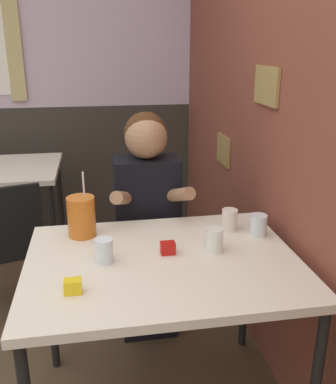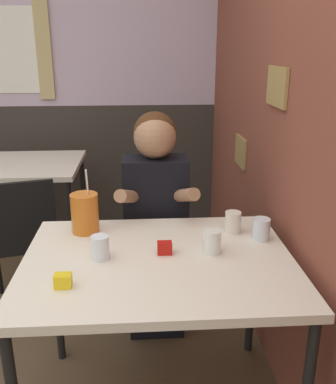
% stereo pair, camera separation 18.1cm
% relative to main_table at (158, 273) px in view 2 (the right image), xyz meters
% --- Properties ---
extents(brick_wall_right, '(0.08, 4.50, 2.70)m').
position_rel_main_table_xyz_m(brick_wall_right, '(0.62, 0.96, 0.64)').
color(brick_wall_right, brown).
rests_on(brick_wall_right, ground_plane).
extents(back_wall, '(5.32, 0.09, 2.70)m').
position_rel_main_table_xyz_m(back_wall, '(-0.58, 2.24, 0.65)').
color(back_wall, silver).
rests_on(back_wall, ground_plane).
extents(main_table, '(1.09, 0.84, 0.78)m').
position_rel_main_table_xyz_m(main_table, '(0.00, 0.00, 0.00)').
color(main_table, beige).
rests_on(main_table, ground_plane).
extents(background_table, '(0.75, 0.76, 0.78)m').
position_rel_main_table_xyz_m(background_table, '(-0.89, 1.55, -0.02)').
color(background_table, beige).
rests_on(background_table, ground_plane).
extents(chair_near_window, '(0.49, 0.49, 0.88)m').
position_rel_main_table_xyz_m(chair_near_window, '(-0.78, 0.85, -0.19)').
color(chair_near_window, black).
rests_on(chair_near_window, ground_plane).
extents(person_seated, '(0.42, 0.41, 1.28)m').
position_rel_main_table_xyz_m(person_seated, '(0.01, 0.59, -0.02)').
color(person_seated, black).
rests_on(person_seated, ground_plane).
extents(cocktail_pitcher, '(0.12, 0.12, 0.30)m').
position_rel_main_table_xyz_m(cocktail_pitcher, '(-0.32, 0.29, 0.16)').
color(cocktail_pitcher, '#C6661E').
rests_on(cocktail_pitcher, main_table).
extents(glass_near_pitcher, '(0.07, 0.07, 0.10)m').
position_rel_main_table_xyz_m(glass_near_pitcher, '(-0.23, 0.01, 0.12)').
color(glass_near_pitcher, silver).
rests_on(glass_near_pitcher, main_table).
extents(glass_center, '(0.07, 0.07, 0.10)m').
position_rel_main_table_xyz_m(glass_center, '(0.22, 0.04, 0.12)').
color(glass_center, silver).
rests_on(glass_center, main_table).
extents(glass_far_side, '(0.07, 0.07, 0.10)m').
position_rel_main_table_xyz_m(glass_far_side, '(0.35, 0.24, 0.12)').
color(glass_far_side, silver).
rests_on(glass_far_side, main_table).
extents(glass_by_brick, '(0.08, 0.08, 0.10)m').
position_rel_main_table_xyz_m(glass_by_brick, '(0.46, 0.15, 0.11)').
color(glass_by_brick, silver).
rests_on(glass_by_brick, main_table).
extents(condiment_ketchup, '(0.06, 0.04, 0.05)m').
position_rel_main_table_xyz_m(condiment_ketchup, '(0.03, 0.04, 0.09)').
color(condiment_ketchup, '#B7140F').
rests_on(condiment_ketchup, main_table).
extents(condiment_mustard, '(0.06, 0.04, 0.05)m').
position_rel_main_table_xyz_m(condiment_mustard, '(-0.35, -0.19, 0.09)').
color(condiment_mustard, yellow).
rests_on(condiment_mustard, main_table).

